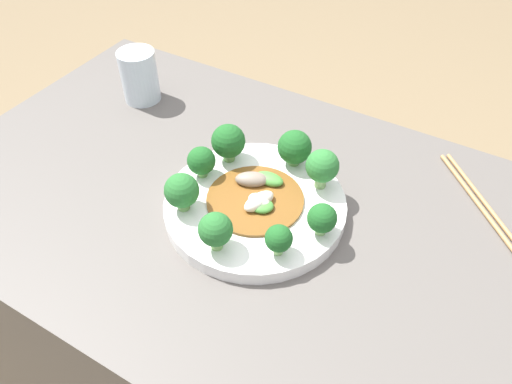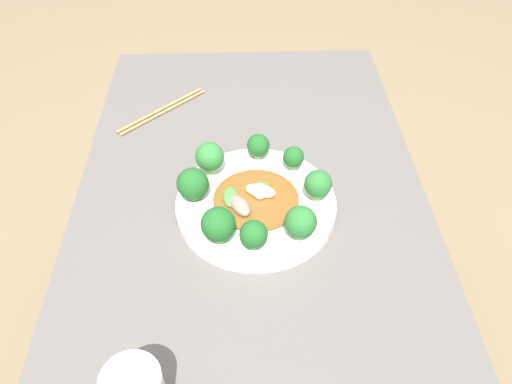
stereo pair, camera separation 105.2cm
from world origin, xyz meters
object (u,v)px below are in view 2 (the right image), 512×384
broccoli_east (258,146)px  broccoli_northwest (218,225)px  plate (256,204)px  chopsticks (162,111)px  broccoli_southwest (301,222)px  broccoli_south (318,183)px  stirfry_center (253,197)px  broccoli_north (193,184)px  broccoli_west (256,234)px  broccoli_southeast (293,157)px  broccoli_northeast (210,157)px

broccoli_east → broccoli_northwest: (-0.21, 0.07, 0.01)m
plate → chopsticks: size_ratio=1.57×
broccoli_southwest → broccoli_northwest: size_ratio=0.94×
broccoli_south → stirfry_center: broccoli_south is taller
broccoli_northwest → broccoli_southwest: bearing=-89.2°
broccoli_north → chopsticks: 0.32m
broccoli_west → broccoli_southeast: 0.21m
plate → broccoli_northeast: (0.07, 0.08, 0.05)m
broccoli_north → chopsticks: broccoli_north is taller
broccoli_north → broccoli_northwest: 0.11m
broccoli_northeast → stirfry_center: (-0.07, -0.08, -0.04)m
broccoli_north → broccoli_northwest: broccoli_northwest is taller
broccoli_northwest → broccoli_south: broccoli_northwest is taller
broccoli_southeast → broccoli_west: bearing=157.6°
broccoli_west → broccoli_southeast: bearing=-22.4°
broccoli_southwest → broccoli_north: same height
broccoli_southeast → broccoli_east: size_ratio=0.95×
broccoli_northeast → broccoli_west: bearing=-156.3°
broccoli_southwest → chopsticks: (0.40, 0.27, -0.06)m
broccoli_south → broccoli_north: bearing=88.1°
chopsticks → broccoli_southwest: bearing=-145.6°
broccoli_northeast → chopsticks: (0.24, 0.12, -0.06)m
chopsticks → broccoli_southeast: bearing=-129.6°
broccoli_north → broccoli_south: same height
broccoli_west → stirfry_center: (0.11, 0.00, -0.02)m
broccoli_west → chopsticks: size_ratio=0.30×
plate → broccoli_south: broccoli_south is taller
broccoli_northeast → broccoli_south: (-0.07, -0.19, -0.00)m
broccoli_northeast → stirfry_center: broccoli_northeast is taller
broccoli_north → broccoli_northwest: size_ratio=0.93×
broccoli_west → broccoli_south: 0.16m
broccoli_south → stirfry_center: 0.12m
broccoli_west → chopsticks: broccoli_west is taller
broccoli_west → broccoli_northwest: bearing=75.0°
broccoli_southwest → broccoli_northwest: 0.14m
broccoli_north → broccoli_southeast: (0.07, -0.19, -0.00)m
plate → chopsticks: bearing=33.3°
broccoli_east → broccoli_north: bearing=131.5°
broccoli_southwest → broccoli_south: size_ratio=1.02×
broccoli_northeast → stirfry_center: bearing=-133.3°
plate → broccoli_southwest: broccoli_southwest is taller
stirfry_center → broccoli_south: bearing=-89.0°
broccoli_northeast → chopsticks: broccoli_northeast is taller
plate → broccoli_north: 0.12m
broccoli_southwest → broccoli_north: (0.10, 0.18, -0.00)m
broccoli_north → broccoli_east: (0.11, -0.12, -0.00)m
broccoli_north → broccoli_northeast: (0.06, -0.03, 0.01)m
broccoli_southeast → stirfry_center: (-0.08, 0.08, -0.02)m
broccoli_west → broccoli_east: broccoli_west is taller
plate → broccoli_northeast: bearing=48.8°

